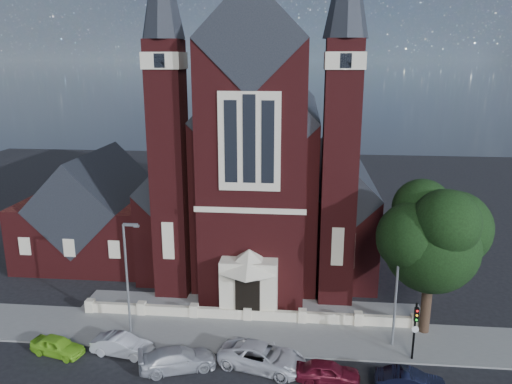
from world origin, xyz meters
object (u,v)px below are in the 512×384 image
car_dark_red (328,372)px  car_silver_b (178,359)px  parish_hall (97,215)px  car_white_suv (262,357)px  street_lamp_right (398,283)px  church (266,166)px  car_silver_a (122,345)px  street_lamp_left (128,272)px  traffic_signal (415,324)px  car_lime_van (58,346)px  car_navy (410,382)px  street_tree (435,241)px

car_dark_red → car_silver_b: bearing=90.6°
parish_hall → car_white_suv: size_ratio=2.24×
street_lamp_right → car_white_suv: bearing=-159.4°
church → car_silver_a: bearing=-109.4°
street_lamp_left → traffic_signal: (18.91, -1.57, -2.02)m
car_white_suv → car_lime_van: bearing=104.4°
parish_hall → car_silver_b: bearing=-55.3°
car_lime_van → parish_hall: bearing=27.9°
street_lamp_right → car_silver_a: street_lamp_right is taller
traffic_signal → street_lamp_right: bearing=120.0°
car_navy → traffic_signal: bearing=-8.3°
traffic_signal → car_navy: bearing=-103.7°
parish_hall → traffic_signal: 31.20m
street_tree → car_lime_van: street_tree is taller
church → traffic_signal: size_ratio=8.72×
church → traffic_signal: 23.94m
parish_hall → car_lime_van: (4.21, -17.06, -3.40)m
street_lamp_right → car_white_suv: street_lamp_right is taller
car_dark_red → street_lamp_right: bearing=-44.2°
street_lamp_left → car_silver_a: bearing=-83.6°
car_silver_b → car_navy: bearing=-113.4°
street_tree → car_lime_van: (-24.39, -4.77, -6.34)m
church → car_dark_red: bearing=-76.5°
church → car_white_suv: church is taller
car_silver_b → car_dark_red: 9.17m
street_lamp_right → car_white_suv: 9.89m
car_silver_a → street_lamp_left: bearing=15.1°
traffic_signal → car_white_suv: 9.75m
street_tree → car_white_suv: (-11.03, -4.91, -6.20)m
street_lamp_left → street_lamp_right: 18.00m
traffic_signal → car_silver_a: size_ratio=1.00×
street_lamp_right → car_silver_b: size_ratio=1.70×
street_tree → car_lime_van: size_ratio=2.97×
parish_hall → street_lamp_right: bearing=-28.2°
street_tree → church: bearing=126.2°
parish_hall → car_navy: 32.43m
car_white_suv → parish_hall: bearing=60.7°
car_silver_b → car_navy: 13.86m
car_silver_b → traffic_signal: bearing=-100.7°
street_lamp_right → car_navy: 6.20m
traffic_signal → car_dark_red: size_ratio=1.05×
traffic_signal → car_silver_a: bearing=-176.7°
car_silver_b → car_white_suv: bearing=-102.3°
street_lamp_right → car_navy: street_lamp_right is taller
street_lamp_left → car_navy: bearing=-14.8°
parish_hall → traffic_signal: (27.00, -15.57, -1.43)m
car_silver_b → street_lamp_right: bearing=-93.8°
traffic_signal → street_tree: bearing=64.1°
church → parish_hall: (-16.00, -4.94, -4.17)m
traffic_signal → car_silver_b: bearing=-171.1°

